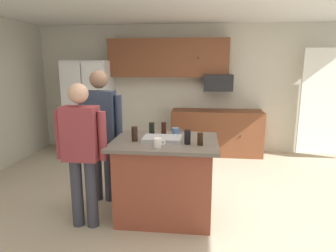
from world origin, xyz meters
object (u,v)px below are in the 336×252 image
microwave_over_range (218,83)px  mug_blue_stoneware (158,143)px  person_guest_left (101,127)px  glass_stout_tall (152,128)px  kitchen_island (165,178)px  glass_short_whisky (135,134)px  serving_tray (162,139)px  refrigerator (90,107)px  person_guest_by_door (81,147)px  glass_dark_ale (200,139)px  glass_pilsner (187,137)px  mug_ceramic_white (176,131)px  tumbler_amber (164,129)px

microwave_over_range → mug_blue_stoneware: bearing=-104.4°
person_guest_left → glass_stout_tall: bearing=16.0°
kitchen_island → person_guest_left: 1.08m
glass_stout_tall → microwave_over_range: bearing=68.7°
kitchen_island → glass_short_whisky: (-0.34, -0.08, 0.55)m
person_guest_left → glass_stout_tall: size_ratio=11.67×
kitchen_island → serving_tray: bearing=-156.3°
kitchen_island → mug_blue_stoneware: 0.61m
refrigerator → kitchen_island: 3.19m
person_guest_by_door → glass_dark_ale: 1.29m
mug_blue_stoneware → glass_pilsner: (0.30, 0.17, 0.03)m
mug_blue_stoneware → mug_ceramic_white: bearing=76.8°
glass_stout_tall → mug_blue_stoneware: bearing=-74.3°
refrigerator → mug_ceramic_white: bearing=-49.0°
tumbler_amber → mug_ceramic_white: tumbler_amber is taller
person_guest_by_door → serving_tray: bearing=-0.1°
mug_ceramic_white → person_guest_by_door: bearing=-148.0°
refrigerator → glass_dark_ale: refrigerator is taller
kitchen_island → glass_stout_tall: bearing=126.4°
glass_short_whisky → glass_stout_tall: (0.14, 0.35, -0.01)m
kitchen_island → person_guest_by_door: 1.04m
person_guest_left → glass_stout_tall: person_guest_left is taller
refrigerator → glass_dark_ale: (2.28, -2.70, 0.08)m
person_guest_by_door → tumbler_amber: size_ratio=9.80×
refrigerator → mug_blue_stoneware: bearing=-57.2°
glass_stout_tall → serving_tray: bearing=-59.1°
microwave_over_range → glass_pilsner: bearing=-99.3°
refrigerator → glass_stout_tall: 2.81m
glass_short_whisky → refrigerator: bearing=120.4°
glass_short_whisky → microwave_over_range: bearing=68.7°
tumbler_amber → glass_dark_ale: 0.60m
kitchen_island → person_guest_by_door: (-0.87, -0.34, 0.45)m
person_guest_by_door → glass_pilsner: 1.16m
glass_dark_ale → serving_tray: size_ratio=0.31×
refrigerator → person_guest_by_door: (1.00, -2.88, -0.01)m
refrigerator → person_guest_by_door: size_ratio=1.16×
mug_ceramic_white → glass_stout_tall: glass_stout_tall is taller
glass_stout_tall → glass_pilsner: size_ratio=0.94×
kitchen_island → person_guest_by_door: size_ratio=0.75×
microwave_over_range → glass_short_whisky: bearing=-111.3°
glass_short_whisky → serving_tray: glass_short_whisky is taller
refrigerator → glass_short_whisky: refrigerator is taller
kitchen_island → mug_ceramic_white: mug_ceramic_white is taller
microwave_over_range → mug_blue_stoneware: (-0.76, -2.97, -0.45)m
refrigerator → glass_pilsner: (2.14, -2.68, 0.09)m
mug_ceramic_white → glass_stout_tall: size_ratio=0.87×
person_guest_by_door → serving_tray: size_ratio=3.68×
glass_dark_ale → glass_pilsner: (-0.14, 0.03, 0.01)m
person_guest_left → mug_blue_stoneware: size_ratio=13.99×
person_guest_by_door → tumbler_amber: bearing=12.9°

